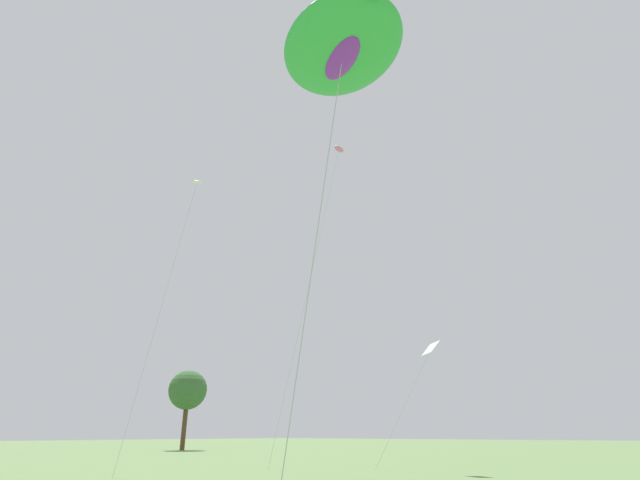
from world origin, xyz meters
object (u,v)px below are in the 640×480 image
at_px(small_kite_box_yellow, 430,351).
at_px(small_kite_triangle_green, 194,191).
at_px(tree_shrub_far, 188,390).
at_px(small_kite_delta_white, 338,155).
at_px(big_show_kite, 345,44).

xyz_separation_m(small_kite_box_yellow, small_kite_triangle_green, (-8.08, 11.50, 10.20)).
bearing_deg(tree_shrub_far, small_kite_triangle_green, -128.35).
distance_m(small_kite_box_yellow, small_kite_triangle_green, 17.37).
xyz_separation_m(small_kite_triangle_green, small_kite_delta_white, (6.46, -6.69, 3.25)).
distance_m(big_show_kite, tree_shrub_far, 53.21).
height_order(small_kite_box_yellow, small_kite_delta_white, small_kite_delta_white).
xyz_separation_m(small_kite_triangle_green, tree_shrub_far, (21.16, 26.74, -9.57)).
bearing_deg(small_kite_delta_white, small_kite_box_yellow, -78.80).
xyz_separation_m(small_kite_delta_white, tree_shrub_far, (14.70, 33.42, -12.83)).
bearing_deg(big_show_kite, small_kite_delta_white, -22.11).
distance_m(small_kite_box_yellow, small_kite_delta_white, 14.38).
relative_size(small_kite_triangle_green, small_kite_delta_white, 0.85).
relative_size(big_show_kite, small_kite_box_yellow, 1.86).
relative_size(big_show_kite, small_kite_delta_white, 0.61).
bearing_deg(tree_shrub_far, small_kite_delta_white, -113.74).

